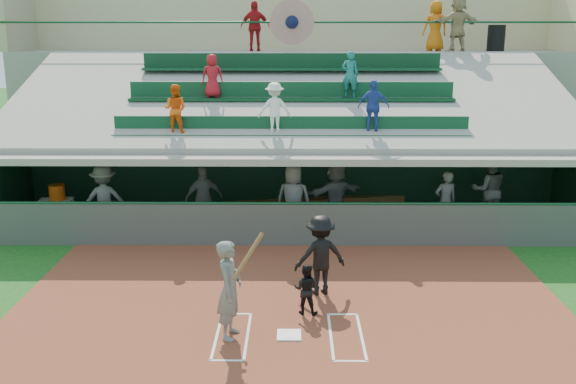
{
  "coord_description": "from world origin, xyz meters",
  "views": [
    {
      "loc": [
        0.08,
        -10.53,
        5.37
      ],
      "look_at": [
        -0.05,
        3.5,
        1.8
      ],
      "focal_mm": 40.0,
      "sensor_mm": 36.0,
      "label": 1
    }
  ],
  "objects_px": {
    "white_table": "(56,213)",
    "water_cooler": "(57,192)",
    "batter_at_plate": "(230,289)",
    "home_plate": "(289,335)",
    "trash_bin": "(496,38)",
    "catcher": "(306,289)"
  },
  "relations": [
    {
      "from": "white_table",
      "to": "water_cooler",
      "type": "height_order",
      "value": "water_cooler"
    },
    {
      "from": "batter_at_plate",
      "to": "white_table",
      "type": "distance_m",
      "value": 8.51
    },
    {
      "from": "home_plate",
      "to": "batter_at_plate",
      "type": "xyz_separation_m",
      "value": [
        -1.05,
        -0.03,
        0.89
      ]
    },
    {
      "from": "trash_bin",
      "to": "batter_at_plate",
      "type": "bearing_deg",
      "value": -122.53
    },
    {
      "from": "home_plate",
      "to": "batter_at_plate",
      "type": "distance_m",
      "value": 1.38
    },
    {
      "from": "white_table",
      "to": "trash_bin",
      "type": "bearing_deg",
      "value": 18.42
    },
    {
      "from": "water_cooler",
      "to": "trash_bin",
      "type": "bearing_deg",
      "value": 25.6
    },
    {
      "from": "catcher",
      "to": "white_table",
      "type": "distance_m",
      "value": 8.77
    },
    {
      "from": "home_plate",
      "to": "water_cooler",
      "type": "bearing_deg",
      "value": 134.89
    },
    {
      "from": "trash_bin",
      "to": "catcher",
      "type": "bearing_deg",
      "value": -120.01
    },
    {
      "from": "catcher",
      "to": "batter_at_plate",
      "type": "bearing_deg",
      "value": 47.52
    },
    {
      "from": "home_plate",
      "to": "trash_bin",
      "type": "bearing_deg",
      "value": 60.8
    },
    {
      "from": "catcher",
      "to": "water_cooler",
      "type": "relative_size",
      "value": 2.35
    },
    {
      "from": "home_plate",
      "to": "trash_bin",
      "type": "xyz_separation_m",
      "value": [
        7.28,
        13.03,
        5.02
      ]
    },
    {
      "from": "white_table",
      "to": "home_plate",
      "type": "bearing_deg",
      "value": -51.86
    },
    {
      "from": "white_table",
      "to": "catcher",
      "type": "bearing_deg",
      "value": -45.96
    },
    {
      "from": "batter_at_plate",
      "to": "water_cooler",
      "type": "bearing_deg",
      "value": 129.71
    },
    {
      "from": "home_plate",
      "to": "white_table",
      "type": "distance_m",
      "value": 9.19
    },
    {
      "from": "trash_bin",
      "to": "water_cooler",
      "type": "bearing_deg",
      "value": -154.4
    },
    {
      "from": "water_cooler",
      "to": "trash_bin",
      "type": "height_order",
      "value": "trash_bin"
    },
    {
      "from": "catcher",
      "to": "water_cooler",
      "type": "bearing_deg",
      "value": -27.69
    },
    {
      "from": "white_table",
      "to": "water_cooler",
      "type": "bearing_deg",
      "value": -18.3
    }
  ]
}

